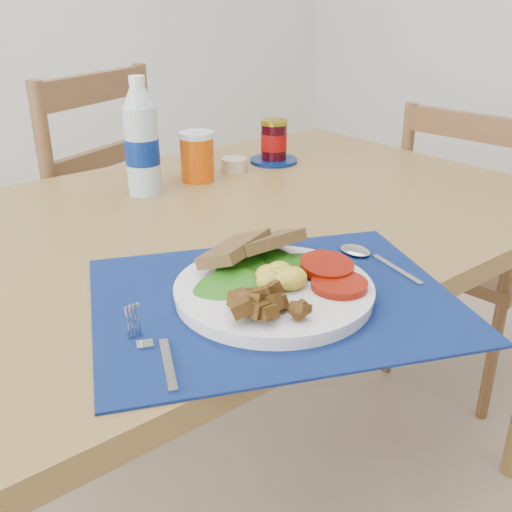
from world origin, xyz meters
The scene contains 11 objects.
table centered at (0.00, 0.20, 0.67)m, with size 1.40×0.90×0.75m.
chair_far centered at (-0.02, 0.89, 0.59)m, with size 0.56×0.55×1.17m.
chair_end centered at (0.85, 0.16, 0.54)m, with size 0.41×0.43×1.06m.
placemat centered at (-0.14, -0.13, 0.75)m, with size 0.50×0.39×0.00m, color black.
breakfast_plate centered at (-0.15, -0.14, 0.77)m, with size 0.28×0.28×0.07m.
fork centered at (-0.35, -0.15, 0.76)m, with size 0.05×0.15×0.00m.
spoon centered at (0.06, -0.13, 0.76)m, with size 0.04×0.17×0.00m.
water_bottle centered at (-0.04, 0.41, 0.86)m, with size 0.07×0.07×0.25m.
juice_glass centered at (0.10, 0.42, 0.80)m, with size 0.08×0.08×0.11m, color #C54805.
ramekin centered at (0.21, 0.43, 0.77)m, with size 0.06×0.06×0.03m, color tan.
jam_on_saucer centered at (0.33, 0.43, 0.80)m, with size 0.12×0.12×0.11m.
Camera 1 is at (-0.63, -0.70, 1.15)m, focal length 42.00 mm.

